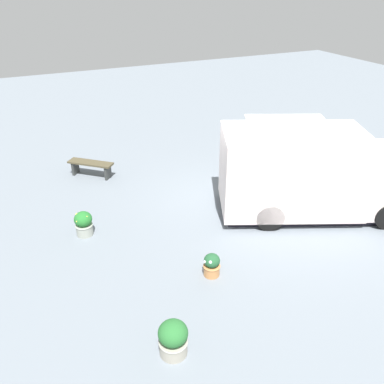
# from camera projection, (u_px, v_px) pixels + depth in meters

# --- Properties ---
(ground_plane) EXTENTS (40.00, 40.00, 0.00)m
(ground_plane) POSITION_uv_depth(u_px,v_px,m) (235.00, 200.00, 12.09)
(ground_plane) COLOR slate
(food_truck) EXTENTS (5.66, 4.19, 2.37)m
(food_truck) POSITION_uv_depth(u_px,v_px,m) (314.00, 175.00, 10.99)
(food_truck) COLOR silver
(food_truck) RESTS_ON ground_plane
(person_customer) EXTENTS (0.74, 0.71, 0.80)m
(person_customer) POSITION_uv_depth(u_px,v_px,m) (293.00, 131.00, 16.41)
(person_customer) COLOR navy
(person_customer) RESTS_ON ground_plane
(planter_flowering_near) EXTENTS (0.39, 0.39, 0.55)m
(planter_flowering_near) POSITION_uv_depth(u_px,v_px,m) (212.00, 265.00, 8.97)
(planter_flowering_near) COLOR #C17F48
(planter_flowering_near) RESTS_ON ground_plane
(planter_flowering_far) EXTENTS (0.53, 0.53, 0.71)m
(planter_flowering_far) POSITION_uv_depth(u_px,v_px,m) (173.00, 338.00, 7.06)
(planter_flowering_far) COLOR #A19C8B
(planter_flowering_far) RESTS_ON ground_plane
(planter_flowering_side) EXTENTS (0.45, 0.45, 0.66)m
(planter_flowering_side) POSITION_uv_depth(u_px,v_px,m) (84.00, 223.00, 10.33)
(planter_flowering_side) COLOR #999E92
(planter_flowering_side) RESTS_ON ground_plane
(plaza_bench) EXTENTS (1.39, 1.31, 0.51)m
(plaza_bench) POSITION_uv_depth(u_px,v_px,m) (91.00, 166.00, 13.33)
(plaza_bench) COLOR #4B432E
(plaza_bench) RESTS_ON ground_plane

